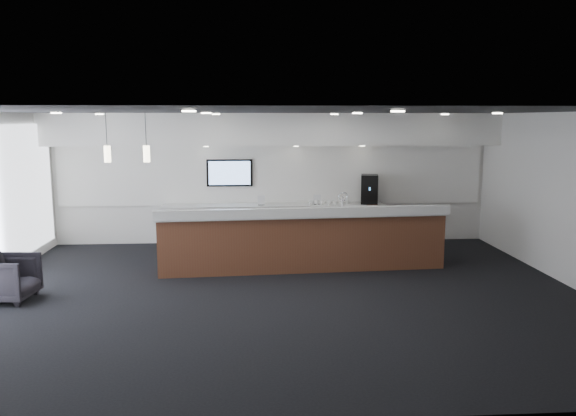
{
  "coord_description": "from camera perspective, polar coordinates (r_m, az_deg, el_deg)",
  "views": [
    {
      "loc": [
        -0.5,
        -8.99,
        2.89
      ],
      "look_at": [
        0.17,
        1.3,
        1.24
      ],
      "focal_mm": 35.0,
      "sensor_mm": 36.0,
      "label": 1
    }
  ],
  "objects": [
    {
      "name": "back_credenza",
      "position": [
        12.87,
        -1.45,
        -1.7
      ],
      "size": [
        5.06,
        0.66,
        0.95
      ],
      "color": "#989AA0",
      "rests_on": "ground"
    },
    {
      "name": "armchair",
      "position": [
        10.06,
        -26.58,
        -6.4
      ],
      "size": [
        0.88,
        0.86,
        0.73
      ],
      "primitive_type": "imported",
      "rotation": [
        0.0,
        0.0,
        1.47
      ],
      "color": "black",
      "rests_on": "ground"
    },
    {
      "name": "ground",
      "position": [
        9.46,
        -0.54,
        -8.69
      ],
      "size": [
        10.0,
        10.0,
        0.0
      ],
      "primitive_type": "plane",
      "color": "black",
      "rests_on": "ground"
    },
    {
      "name": "ceiling_can_lights",
      "position": [
        9.0,
        -0.57,
        9.62
      ],
      "size": [
        7.0,
        5.0,
        0.02
      ],
      "primitive_type": null,
      "color": "white",
      "rests_on": "ceiling"
    },
    {
      "name": "wall_tv",
      "position": [
        12.97,
        -5.95,
        3.57
      ],
      "size": [
        1.05,
        0.08,
        0.62
      ],
      "color": "black",
      "rests_on": "back_wall"
    },
    {
      "name": "cup_6",
      "position": [
        12.78,
        2.35,
        0.59
      ],
      "size": [
        0.15,
        0.15,
        0.1
      ],
      "primitive_type": "imported",
      "rotation": [
        0.0,
        0.0,
        3.87
      ],
      "color": "white",
      "rests_on": "back_credenza"
    },
    {
      "name": "info_sign_right",
      "position": [
        12.77,
        2.97,
        0.88
      ],
      "size": [
        0.17,
        0.04,
        0.23
      ],
      "primitive_type": "cube",
      "rotation": [
        0.0,
        0.0,
        -0.11
      ],
      "color": "white",
      "rests_on": "back_credenza"
    },
    {
      "name": "cup_0",
      "position": [
        12.89,
        6.06,
        0.62
      ],
      "size": [
        0.11,
        0.11,
        0.1
      ],
      "primitive_type": "imported",
      "color": "white",
      "rests_on": "back_credenza"
    },
    {
      "name": "cup_5",
      "position": [
        12.79,
        2.97,
        0.6
      ],
      "size": [
        0.11,
        0.11,
        0.1
      ],
      "primitive_type": "imported",
      "rotation": [
        0.0,
        0.0,
        3.23
      ],
      "color": "white",
      "rests_on": "back_credenza"
    },
    {
      "name": "service_counter",
      "position": [
        10.85,
        1.48,
        -3.22
      ],
      "size": [
        5.57,
        1.25,
        1.49
      ],
      "rotation": [
        0.0,
        0.0,
        0.06
      ],
      "color": "brown",
      "rests_on": "ground"
    },
    {
      "name": "cup_1",
      "position": [
        12.87,
        5.45,
        0.62
      ],
      "size": [
        0.15,
        0.15,
        0.1
      ],
      "primitive_type": "imported",
      "rotation": [
        0.0,
        0.0,
        0.65
      ],
      "color": "white",
      "rests_on": "back_credenza"
    },
    {
      "name": "back_wall",
      "position": [
        13.07,
        -1.53,
        3.0
      ],
      "size": [
        10.0,
        0.02,
        3.0
      ],
      "primitive_type": "cube",
      "color": "silver",
      "rests_on": "ground"
    },
    {
      "name": "pendant_left",
      "position": [
        9.99,
        -14.76,
        5.14
      ],
      "size": [
        0.12,
        0.12,
        0.3
      ],
      "primitive_type": "cylinder",
      "color": "#FFF1C6",
      "rests_on": "ceiling"
    },
    {
      "name": "coffee_machine",
      "position": [
        13.0,
        8.28,
        1.9
      ],
      "size": [
        0.46,
        0.54,
        0.67
      ],
      "rotation": [
        0.0,
        0.0,
        -0.21
      ],
      "color": "black",
      "rests_on": "back_credenza"
    },
    {
      "name": "cup_4",
      "position": [
        12.81,
        3.59,
        0.6
      ],
      "size": [
        0.15,
        0.15,
        0.1
      ],
      "primitive_type": "imported",
      "rotation": [
        0.0,
        0.0,
        2.58
      ],
      "color": "white",
      "rests_on": "back_credenza"
    },
    {
      "name": "cup_3",
      "position": [
        12.83,
        4.21,
        0.61
      ],
      "size": [
        0.14,
        0.14,
        0.1
      ],
      "primitive_type": "imported",
      "rotation": [
        0.0,
        0.0,
        1.94
      ],
      "color": "white",
      "rests_on": "back_credenza"
    },
    {
      "name": "cup_2",
      "position": [
        12.85,
        4.83,
        0.61
      ],
      "size": [
        0.13,
        0.13,
        0.1
      ],
      "primitive_type": "imported",
      "rotation": [
        0.0,
        0.0,
        1.29
      ],
      "color": "white",
      "rests_on": "back_credenza"
    },
    {
      "name": "ceiling",
      "position": [
        9.01,
        -0.57,
        9.81
      ],
      "size": [
        10.0,
        8.0,
        0.02
      ],
      "primitive_type": "cube",
      "color": "black",
      "rests_on": "back_wall"
    },
    {
      "name": "pendant_right",
      "position": [
        10.15,
        -18.65,
        5.02
      ],
      "size": [
        0.12,
        0.12,
        0.3
      ],
      "primitive_type": "cylinder",
      "color": "#FFF1C6",
      "rests_on": "ceiling"
    },
    {
      "name": "soffit_bulkhead",
      "position": [
        12.55,
        -1.48,
        8.01
      ],
      "size": [
        10.0,
        0.9,
        0.7
      ],
      "primitive_type": "cube",
      "color": "white",
      "rests_on": "back_wall"
    },
    {
      "name": "alcove_panel",
      "position": [
        13.03,
        -1.53,
        3.42
      ],
      "size": [
        9.8,
        0.06,
        1.4
      ],
      "primitive_type": "cube",
      "color": "white",
      "rests_on": "back_wall"
    },
    {
      "name": "info_sign_left",
      "position": [
        12.67,
        -2.74,
        0.8
      ],
      "size": [
        0.16,
        0.03,
        0.22
      ],
      "primitive_type": "cube",
      "rotation": [
        0.0,
        0.0,
        -0.07
      ],
      "color": "white",
      "rests_on": "back_credenza"
    }
  ]
}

